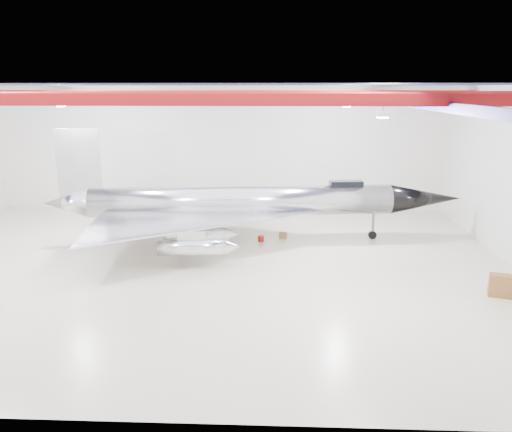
{
  "coord_description": "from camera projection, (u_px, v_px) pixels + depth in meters",
  "views": [
    {
      "loc": [
        5.2,
        -29.26,
        10.9
      ],
      "look_at": [
        3.91,
        2.0,
        2.77
      ],
      "focal_mm": 35.0,
      "sensor_mm": 36.0,
      "label": 1
    }
  ],
  "objects": [
    {
      "name": "jet_aircraft",
      "position": [
        241.0,
        205.0,
        35.63
      ],
      "size": [
        29.98,
        18.67,
        8.17
      ],
      "rotation": [
        0.0,
        0.0,
        0.1
      ],
      "color": "silver",
      "rests_on": "floor"
    },
    {
      "name": "tool_chest",
      "position": [
        261.0,
        239.0,
        36.22
      ],
      "size": [
        0.58,
        0.58,
        0.4
      ],
      "primitive_type": "cylinder",
      "rotation": [
        0.0,
        0.0,
        0.38
      ],
      "color": "maroon",
      "rests_on": "floor"
    },
    {
      "name": "ceiling",
      "position": [
        186.0,
        85.0,
        28.48
      ],
      "size": [
        40.0,
        40.0,
        0.0
      ],
      "primitive_type": "plane",
      "rotation": [
        3.14,
        0.0,
        0.0
      ],
      "color": "#0A0F38",
      "rests_on": "wall_back"
    },
    {
      "name": "crate_small",
      "position": [
        139.0,
        234.0,
        37.59
      ],
      "size": [
        0.35,
        0.29,
        0.24
      ],
      "primitive_type": "cube",
      "rotation": [
        0.0,
        0.0,
        0.04
      ],
      "color": "#59595B",
      "rests_on": "floor"
    },
    {
      "name": "ceiling_structure",
      "position": [
        187.0,
        97.0,
        28.65
      ],
      "size": [
        39.5,
        29.5,
        1.08
      ],
      "color": "maroon",
      "rests_on": "ceiling"
    },
    {
      "name": "wall_back",
      "position": [
        218.0,
        149.0,
        44.37
      ],
      "size": [
        40.0,
        0.0,
        40.0
      ],
      "primitive_type": "plane",
      "rotation": [
        1.57,
        0.0,
        0.0
      ],
      "color": "silver",
      "rests_on": "floor"
    },
    {
      "name": "floor",
      "position": [
        192.0,
        266.0,
        31.25
      ],
      "size": [
        40.0,
        40.0,
        0.0
      ],
      "primitive_type": "plane",
      "color": "beige",
      "rests_on": "ground"
    },
    {
      "name": "oil_barrel",
      "position": [
        225.0,
        244.0,
        35.09
      ],
      "size": [
        0.57,
        0.51,
        0.34
      ],
      "primitive_type": "cube",
      "rotation": [
        0.0,
        0.0,
        -0.3
      ],
      "color": "olive",
      "rests_on": "floor"
    },
    {
      "name": "desk",
      "position": [
        502.0,
        286.0,
        26.58
      ],
      "size": [
        1.46,
        1.03,
        1.21
      ],
      "primitive_type": "cube",
      "rotation": [
        0.0,
        0.0,
        -0.31
      ],
      "color": "brown",
      "rests_on": "floor"
    },
    {
      "name": "toolbox_red",
      "position": [
        210.0,
        223.0,
        40.49
      ],
      "size": [
        0.51,
        0.44,
        0.33
      ],
      "primitive_type": "cube",
      "rotation": [
        0.0,
        0.0,
        -0.15
      ],
      "color": "maroon",
      "rests_on": "floor"
    },
    {
      "name": "spares_box",
      "position": [
        218.0,
        229.0,
        38.79
      ],
      "size": [
        0.49,
        0.49,
        0.34
      ],
      "primitive_type": "cylinder",
      "rotation": [
        0.0,
        0.0,
        -0.37
      ],
      "color": "#59595B",
      "rests_on": "floor"
    },
    {
      "name": "parts_bin",
      "position": [
        283.0,
        235.0,
        37.01
      ],
      "size": [
        0.59,
        0.48,
        0.41
      ],
      "primitive_type": "cube",
      "rotation": [
        0.0,
        0.0,
        0.03
      ],
      "color": "olive",
      "rests_on": "floor"
    }
  ]
}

